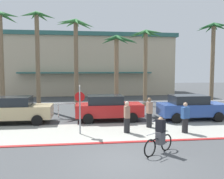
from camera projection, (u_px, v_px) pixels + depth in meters
name	position (u px, v px, depth m)	size (l,w,h in m)	color
ground_plane	(103.00, 113.00, 18.93)	(80.00, 80.00, 0.00)	#424447
sidewalk_strip	(113.00, 131.00, 13.19)	(44.00, 4.00, 0.02)	#9E9E93
curb_paint	(118.00, 142.00, 11.21)	(44.00, 0.24, 0.03)	maroon
building_backdrop	(85.00, 65.00, 34.92)	(24.08, 10.75, 8.14)	#BCAD8E
rail_fence	(105.00, 105.00, 17.37)	(24.57, 0.08, 1.04)	white
stop_sign_bike_lane	(80.00, 103.00, 12.54)	(0.52, 0.56, 2.56)	gray
palm_tree_1	(1.00, 40.00, 18.56)	(3.09, 3.25, 7.86)	#756047
palm_tree_2	(37.00, 40.00, 20.19)	(2.98, 2.77, 8.26)	#756047
palm_tree_3	(76.00, 40.00, 20.11)	(3.29, 3.32, 7.62)	#756047
palm_tree_4	(117.00, 52.00, 19.55)	(3.15, 3.07, 6.20)	#846B4C
palm_tree_5	(146.00, 48.00, 22.35)	(3.25, 3.21, 7.08)	#846B4C
palm_tree_6	(213.00, 44.00, 21.86)	(2.89, 3.01, 7.65)	#756047
car_tan_1	(16.00, 110.00, 15.21)	(4.40, 2.02, 1.69)	tan
car_red_2	(108.00, 108.00, 16.00)	(4.40, 2.02, 1.69)	red
car_blue_3	(191.00, 107.00, 16.19)	(4.40, 2.02, 1.69)	#284793
cyclist_black_0	(160.00, 136.00, 9.80)	(1.52, 1.10, 1.50)	black
pedestrian_0	(149.00, 114.00, 14.08)	(0.36, 0.43, 1.77)	#232326
pedestrian_1	(185.00, 119.00, 12.86)	(0.46, 0.40, 1.65)	#232326
pedestrian_2	(127.00, 118.00, 12.87)	(0.33, 0.41, 1.71)	#232326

